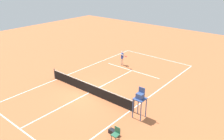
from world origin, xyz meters
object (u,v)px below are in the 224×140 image
umpire_chair (140,98)px  equipment_bag (114,132)px  tennis_ball (126,71)px  courtside_chair_near (116,134)px  player_serving (122,57)px

umpire_chair → equipment_bag: size_ratio=3.17×
tennis_ball → courtside_chair_near: bearing=123.3°
umpire_chair → courtside_chair_near: (-0.30, 3.13, -1.07)m
tennis_ball → umpire_chair: 8.99m
courtside_chair_near → player_serving: bearing=-54.4°
equipment_bag → tennis_ball: bearing=-57.8°
player_serving → courtside_chair_near: 13.32m
tennis_ball → player_serving: bearing=-39.8°
player_serving → courtside_chair_near: player_serving is taller
courtside_chair_near → umpire_chair: bearing=-84.6°
tennis_ball → umpire_chair: bearing=132.8°
tennis_ball → equipment_bag: (-5.82, 9.23, 0.12)m
player_serving → umpire_chair: bearing=61.1°
umpire_chair → equipment_bag: bearing=86.0°
tennis_ball → courtside_chair_near: size_ratio=0.07×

